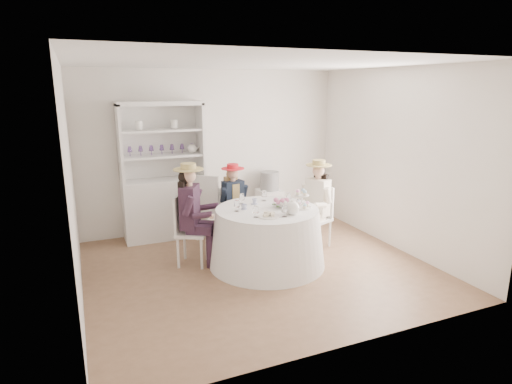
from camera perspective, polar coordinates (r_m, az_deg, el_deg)
name	(u,v)px	position (r m, az deg, el deg)	size (l,w,h in m)	color
ground	(259,268)	(5.96, 0.38, -10.06)	(4.50, 4.50, 0.00)	brown
ceiling	(259,63)	(5.45, 0.43, 16.84)	(4.50, 4.50, 0.00)	white
wall_back	(213,151)	(7.40, -5.78, 5.52)	(4.50, 4.50, 0.00)	silver
wall_front	(349,212)	(3.85, 12.31, -2.59)	(4.50, 4.50, 0.00)	silver
wall_left	(71,187)	(5.11, -23.43, 0.65)	(4.50, 4.50, 0.00)	silver
wall_right	(397,160)	(6.75, 18.26, 4.08)	(4.50, 4.50, 0.00)	silver
tea_table	(267,237)	(5.93, 1.47, -6.00)	(1.60, 1.60, 0.81)	white
hutch	(164,190)	(7.07, -12.19, 0.20)	(1.46, 0.90, 2.20)	silver
side_table	(269,207)	(7.70, 1.79, -1.98)	(0.40, 0.40, 0.63)	silver
hatbox	(270,181)	(7.59, 1.82, 1.50)	(0.33, 0.33, 0.33)	black
guest_left	(192,209)	(5.88, -8.58, -2.20)	(0.61, 0.56, 1.43)	silver
guest_mid	(234,198)	(6.71, -2.99, -0.87)	(0.47, 0.50, 1.26)	silver
guest_right	(317,199)	(6.54, 8.09, -0.90)	(0.57, 0.52, 1.36)	silver
spare_chair	(209,205)	(6.89, -6.29, -1.70)	(0.62, 0.62, 1.08)	silver
teacup_a	(244,207)	(5.77, -1.60, -2.02)	(0.08, 0.08, 0.06)	white
teacup_b	(255,202)	(6.02, -0.19, -1.30)	(0.07, 0.07, 0.07)	white
teacup_c	(279,202)	(5.99, 3.08, -1.40)	(0.09, 0.09, 0.07)	white
flower_bowl	(283,205)	(5.90, 3.56, -1.71)	(0.24, 0.24, 0.06)	white
flower_arrangement	(282,202)	(5.82, 3.43, -1.34)	(0.18, 0.18, 0.07)	#D16895
table_teapot	(292,208)	(5.55, 4.86, -2.13)	(0.27, 0.19, 0.20)	white
sandwich_plate	(269,215)	(5.45, 1.75, -3.15)	(0.28, 0.28, 0.06)	white
cupcake_stand	(302,201)	(5.86, 6.10, -1.24)	(0.27, 0.27, 0.25)	white
stemware_set	(267,203)	(5.79, 1.50, -1.52)	(0.90, 0.90, 0.15)	white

